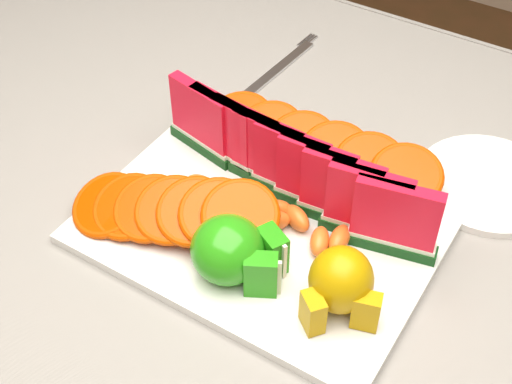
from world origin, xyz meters
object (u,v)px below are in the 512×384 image
at_px(pear_cluster, 341,284).
at_px(side_plate, 488,183).
at_px(fork, 282,66).
at_px(platter, 264,225).
at_px(apple_cluster, 234,252).

xyz_separation_m(pear_cluster, side_plate, (0.07, 0.27, -0.05)).
relative_size(side_plate, fork, 1.16).
distance_m(platter, side_plate, 0.29).
bearing_deg(fork, apple_cluster, -66.85).
height_order(platter, apple_cluster, apple_cluster).
xyz_separation_m(platter, fork, (-0.15, 0.30, -0.00)).
bearing_deg(fork, platter, -63.30).
distance_m(platter, fork, 0.34).
xyz_separation_m(pear_cluster, fork, (-0.28, 0.36, -0.05)).
xyz_separation_m(platter, side_plate, (0.20, 0.21, -0.00)).
bearing_deg(platter, apple_cluster, -81.69).
relative_size(pear_cluster, fork, 0.51).
xyz_separation_m(side_plate, fork, (-0.35, 0.09, -0.00)).
distance_m(apple_cluster, fork, 0.42).
height_order(apple_cluster, side_plate, apple_cluster).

